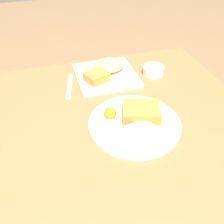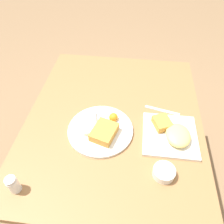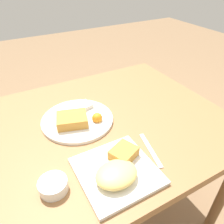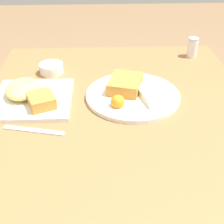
{
  "view_description": "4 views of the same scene",
  "coord_description": "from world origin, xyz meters",
  "px_view_note": "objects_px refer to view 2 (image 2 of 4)",
  "views": [
    {
      "loc": [
        0.16,
        0.65,
        1.31
      ],
      "look_at": [
        -0.03,
        0.02,
        0.76
      ],
      "focal_mm": 42.0,
      "sensor_mm": 36.0,
      "label": 1
    },
    {
      "loc": [
        -0.73,
        -0.08,
        1.53
      ],
      "look_at": [
        -0.01,
        0.01,
        0.76
      ],
      "focal_mm": 35.0,
      "sensor_mm": 36.0,
      "label": 2
    },
    {
      "loc": [
        -0.33,
        -0.68,
        1.3
      ],
      "look_at": [
        0.03,
        -0.02,
        0.77
      ],
      "focal_mm": 35.0,
      "sensor_mm": 36.0,
      "label": 3
    },
    {
      "loc": [
        0.78,
        -0.05,
        1.25
      ],
      "look_at": [
        0.03,
        -0.02,
        0.74
      ],
      "focal_mm": 50.0,
      "sensor_mm": 36.0,
      "label": 4
    }
  ],
  "objects_px": {
    "salt_shaker": "(14,185)",
    "plate_oval_far": "(101,129)",
    "butter_knife": "(162,110)",
    "sauce_ramekin": "(164,172)",
    "plate_square_near": "(172,133)"
  },
  "relations": [
    {
      "from": "salt_shaker",
      "to": "plate_oval_far",
      "type": "bearing_deg",
      "value": -41.34
    },
    {
      "from": "salt_shaker",
      "to": "butter_knife",
      "type": "distance_m",
      "value": 0.75
    },
    {
      "from": "sauce_ramekin",
      "to": "salt_shaker",
      "type": "relative_size",
      "value": 1.1
    },
    {
      "from": "plate_square_near",
      "to": "sauce_ramekin",
      "type": "relative_size",
      "value": 2.79
    },
    {
      "from": "plate_oval_far",
      "to": "salt_shaker",
      "type": "bearing_deg",
      "value": 138.66
    },
    {
      "from": "sauce_ramekin",
      "to": "plate_square_near",
      "type": "bearing_deg",
      "value": -12.31
    },
    {
      "from": "sauce_ramekin",
      "to": "salt_shaker",
      "type": "xyz_separation_m",
      "value": [
        -0.13,
        0.56,
        0.02
      ]
    },
    {
      "from": "plate_square_near",
      "to": "salt_shaker",
      "type": "height_order",
      "value": "salt_shaker"
    },
    {
      "from": "plate_square_near",
      "to": "salt_shaker",
      "type": "relative_size",
      "value": 3.07
    },
    {
      "from": "plate_oval_far",
      "to": "sauce_ramekin",
      "type": "relative_size",
      "value": 3.47
    },
    {
      "from": "plate_oval_far",
      "to": "sauce_ramekin",
      "type": "bearing_deg",
      "value": -123.6
    },
    {
      "from": "butter_knife",
      "to": "plate_oval_far",
      "type": "bearing_deg",
      "value": 43.55
    },
    {
      "from": "plate_square_near",
      "to": "sauce_ramekin",
      "type": "bearing_deg",
      "value": 167.69
    },
    {
      "from": "plate_square_near",
      "to": "sauce_ramekin",
      "type": "xyz_separation_m",
      "value": [
        -0.2,
        0.04,
        -0.0
      ]
    },
    {
      "from": "plate_square_near",
      "to": "salt_shaker",
      "type": "xyz_separation_m",
      "value": [
        -0.33,
        0.61,
        0.01
      ]
    }
  ]
}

